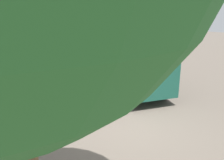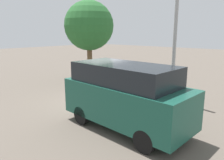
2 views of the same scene
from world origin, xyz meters
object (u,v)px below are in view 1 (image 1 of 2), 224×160
Objects in this scene: parking_meter_near at (108,94)px; parked_van at (129,63)px; lamp_post at (27,54)px; parking_meter_far at (62,56)px.

parked_van is at bearing -42.35° from parking_meter_near.
parking_meter_near is 3.26m from parked_van.
parked_van is (0.24, -4.00, -0.67)m from lamp_post.
lamp_post is (2.35, 2.04, 0.93)m from parking_meter_near.
lamp_post reaches higher than parking_meter_far.
parking_meter_far is (6.73, 0.17, 0.08)m from parking_meter_near.
parking_meter_near is 0.28× the size of parked_van.
lamp_post reaches higher than parked_van.
lamp_post is at bearing 35.81° from parking_meter_near.
parking_meter_near is at bearing 176.28° from parking_meter_far.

